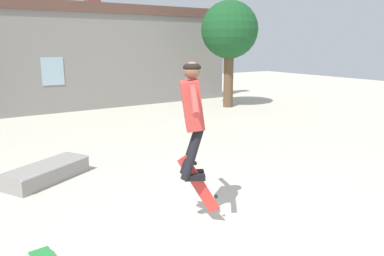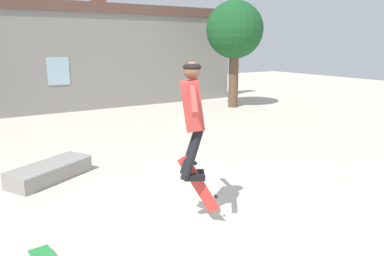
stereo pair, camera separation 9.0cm
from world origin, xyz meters
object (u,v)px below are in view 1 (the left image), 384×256
tree_right (229,31)px  skate_ledge (47,172)px  skateboard_flipping (198,184)px  skater (192,110)px

tree_right → skate_ledge: tree_right is taller
tree_right → skateboard_flipping: (-5.98, -6.84, -2.19)m
skater → skateboard_flipping: skater is taller
tree_right → skateboard_flipping: tree_right is taller
skate_ledge → skateboard_flipping: size_ratio=1.99×
tree_right → skater: 9.18m
tree_right → skateboard_flipping: bearing=-131.2°
tree_right → skater: tree_right is taller
skateboard_flipping → skate_ledge: bearing=174.9°
skate_ledge → skateboard_flipping: bearing=-92.6°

